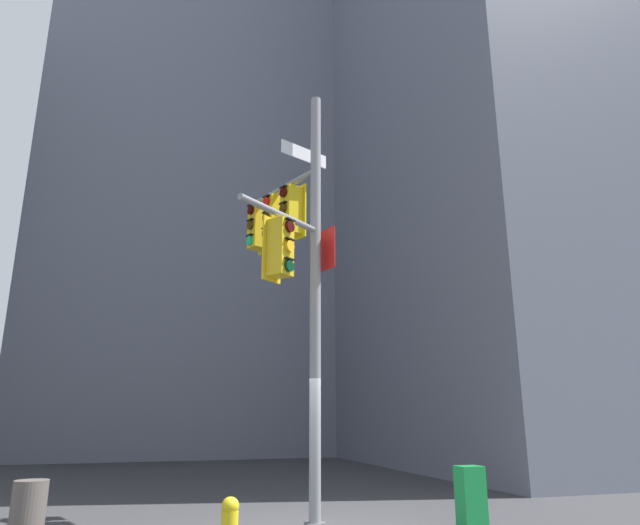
{
  "coord_description": "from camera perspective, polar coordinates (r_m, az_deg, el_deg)",
  "views": [
    {
      "loc": [
        -2.98,
        -9.64,
        1.87
      ],
      "look_at": [
        0.04,
        -0.15,
        4.59
      ],
      "focal_mm": 31.53,
      "sensor_mm": 36.0,
      "label": 1
    }
  ],
  "objects": [
    {
      "name": "building_tower_right",
      "position": [
        33.69,
        19.49,
        23.79
      ],
      "size": [
        16.4,
        16.4,
        45.25
      ],
      "primitive_type": "cube",
      "color": "slate",
      "rests_on": "ground"
    },
    {
      "name": "building_mid_block",
      "position": [
        42.34,
        -10.93,
        20.71
      ],
      "size": [
        16.9,
        16.9,
        53.11
      ],
      "primitive_type": "cube",
      "color": "slate",
      "rests_on": "ground"
    },
    {
      "name": "trash_bin",
      "position": [
        10.38,
        -27.53,
        -21.52
      ],
      "size": [
        0.51,
        0.51,
        0.91
      ],
      "primitive_type": "cylinder",
      "color": "#59514C",
      "rests_on": "ground"
    },
    {
      "name": "signal_pole_assembly",
      "position": [
        10.94,
        -3.07,
        1.21
      ],
      "size": [
        2.09,
        3.61,
        8.06
      ],
      "color": "gray",
      "rests_on": "ground"
    },
    {
      "name": "newspaper_box",
      "position": [
        10.97,
        15.06,
        -21.93
      ],
      "size": [
        0.45,
        0.36,
        1.01
      ],
      "color": "#198C3F",
      "rests_on": "ground"
    }
  ]
}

